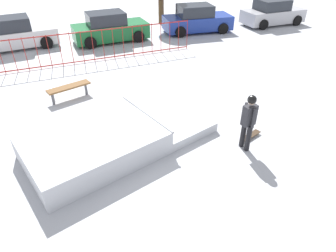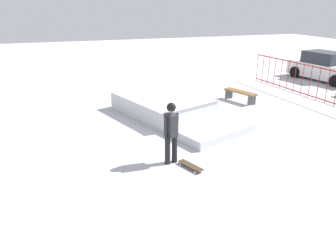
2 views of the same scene
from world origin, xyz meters
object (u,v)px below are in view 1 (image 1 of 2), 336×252
parked_car_green (110,28)px  skater (249,119)px  skate_ramp (109,140)px  parked_car_blue (197,20)px  skateboard (251,135)px  park_bench (69,89)px  parked_car_white (15,34)px  parked_car_silver (273,13)px

parked_car_green → skater: bearing=-85.1°
skate_ramp → parked_car_blue: parked_car_blue is taller
skateboard → park_bench: size_ratio=0.50×
skate_ramp → skateboard: (4.18, -0.88, -0.24)m
park_bench → parked_car_blue: (8.07, 6.45, 0.37)m
skateboard → skate_ramp: bearing=-32.9°
skater → skateboard: size_ratio=2.11×
skate_ramp → park_bench: (-0.85, 3.65, 0.04)m
parked_car_blue → parked_car_white: bearing=-178.3°
skate_ramp → parked_car_green: 10.18m
skate_ramp → parked_car_white: parked_car_white is taller
skater → parked_car_white: bearing=-69.7°
skate_ramp → skater: 3.98m
skate_ramp → skateboard: bearing=-30.6°
skater → park_bench: (-4.56, 4.92, -0.65)m
skate_ramp → parked_car_silver: (12.63, 10.00, 0.41)m
skateboard → parked_car_green: 11.15m
skater → parked_car_white: (-6.81, 11.79, -0.28)m
skate_ramp → parked_car_blue: 12.42m
parked_car_blue → skater: bearing=-103.1°
skater → parked_car_white: 13.61m
skateboard → park_bench: (-5.03, 4.53, 0.28)m
skateboard → parked_car_silver: 13.79m
parked_car_white → skater: bearing=-68.4°
skate_ramp → parked_car_blue: (7.22, 10.10, 0.41)m
skate_ramp → parked_car_green: bearing=60.8°
skate_ramp → parked_car_blue: size_ratio=1.41×
skateboard → parked_car_silver: parked_car_silver is taller
parked_car_silver → skateboard: bearing=-130.8°
skateboard → parked_car_silver: (8.45, 10.88, 0.65)m
parked_car_white → parked_car_silver: bearing=-10.3°
skate_ramp → park_bench: skate_ramp is taller
park_bench → parked_car_blue: parked_car_blue is taller
skater → park_bench: size_ratio=1.05×
park_bench → parked_car_green: 6.91m
skater → park_bench: skater is taller
park_bench → parked_car_green: (2.69, 6.36, 0.37)m
parked_car_white → skate_ramp: bearing=-82.0°
skater → parked_car_green: (-1.87, 11.27, -0.28)m
park_bench → parked_car_green: bearing=67.1°
parked_car_blue → skateboard: bearing=-101.5°
park_bench → parked_car_silver: parked_car_silver is taller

